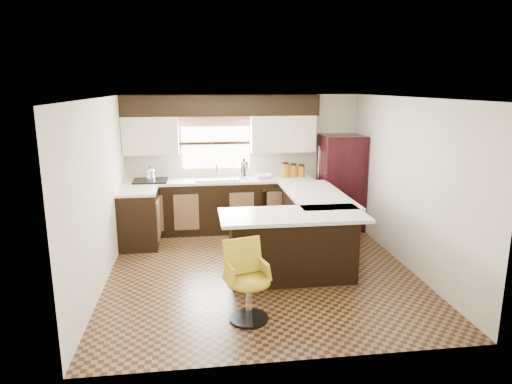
{
  "coord_description": "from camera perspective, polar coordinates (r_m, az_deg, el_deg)",
  "views": [
    {
      "loc": [
        -0.87,
        -5.98,
        2.56
      ],
      "look_at": [
        -0.01,
        0.45,
        1.04
      ],
      "focal_mm": 32.0,
      "sensor_mm": 36.0,
      "label": 1
    }
  ],
  "objects": [
    {
      "name": "base_cab_back",
      "position": [
        8.17,
        -4.45,
        -1.8
      ],
      "size": [
        3.3,
        0.6,
        0.9
      ],
      "primitive_type": "cube",
      "color": "black",
      "rests_on": "floor"
    },
    {
      "name": "valance",
      "position": [
        8.15,
        -5.09,
        8.8
      ],
      "size": [
        1.3,
        0.06,
        0.18
      ],
      "primitive_type": "cube",
      "color": "#D19B93",
      "rests_on": "wall_back"
    },
    {
      "name": "base_cab_left",
      "position": [
        7.59,
        -14.41,
        -3.36
      ],
      "size": [
        0.6,
        0.7,
        0.9
      ],
      "primitive_type": "cube",
      "color": "black",
      "rests_on": "floor"
    },
    {
      "name": "window_pane",
      "position": [
        8.23,
        -5.05,
        6.11
      ],
      "size": [
        1.2,
        0.02,
        0.9
      ],
      "primitive_type": "cube",
      "color": "white",
      "rests_on": "wall_back"
    },
    {
      "name": "upper_cab_right",
      "position": [
        8.2,
        3.31,
        7.31
      ],
      "size": [
        1.14,
        0.35,
        0.64
      ],
      "primitive_type": "cube",
      "color": "beige",
      "rests_on": "wall_back"
    },
    {
      "name": "soffit",
      "position": [
        8.02,
        -4.37,
        10.75
      ],
      "size": [
        3.4,
        0.35,
        0.36
      ],
      "primitive_type": "cube",
      "color": "black",
      "rests_on": "wall_back"
    },
    {
      "name": "percolator",
      "position": [
        8.06,
        -1.5,
        2.82
      ],
      "size": [
        0.15,
        0.15,
        0.32
      ],
      "primitive_type": "cylinder",
      "color": "silver",
      "rests_on": "counter_back"
    },
    {
      "name": "peninsula_return",
      "position": [
        6.14,
        4.56,
        -6.93
      ],
      "size": [
        1.65,
        0.6,
        0.9
      ],
      "primitive_type": "cube",
      "color": "black",
      "rests_on": "floor"
    },
    {
      "name": "counter_back",
      "position": [
        8.06,
        -4.51,
        1.45
      ],
      "size": [
        3.3,
        0.6,
        0.04
      ],
      "primitive_type": "cube",
      "color": "silver",
      "rests_on": "base_cab_back"
    },
    {
      "name": "cooktop",
      "position": [
        8.06,
        -13.06,
        1.39
      ],
      "size": [
        0.58,
        0.5,
        0.02
      ],
      "primitive_type": "cube",
      "color": "black",
      "rests_on": "counter_back"
    },
    {
      "name": "canister_small",
      "position": [
        8.26,
        5.67,
        2.57
      ],
      "size": [
        0.12,
        0.12,
        0.2
      ],
      "primitive_type": "cylinder",
      "color": "#9A6310",
      "rests_on": "counter_back"
    },
    {
      "name": "counter_left",
      "position": [
        7.47,
        -14.61,
        0.12
      ],
      "size": [
        0.6,
        0.7,
        0.04
      ],
      "primitive_type": "cube",
      "color": "silver",
      "rests_on": "base_cab_left"
    },
    {
      "name": "peninsula_long",
      "position": [
        7.15,
        7.04,
        -4.04
      ],
      "size": [
        0.6,
        1.95,
        0.9
      ],
      "primitive_type": "cube",
      "color": "black",
      "rests_on": "floor"
    },
    {
      "name": "dishwasher",
      "position": [
        8.01,
        2.83,
        -2.22
      ],
      "size": [
        0.58,
        0.03,
        0.78
      ],
      "primitive_type": "cube",
      "color": "black",
      "rests_on": "floor"
    },
    {
      "name": "kettle",
      "position": [
        8.03,
        -13.1,
        2.32
      ],
      "size": [
        0.18,
        0.18,
        0.24
      ],
      "primitive_type": null,
      "color": "silver",
      "rests_on": "cooktop"
    },
    {
      "name": "ceiling",
      "position": [
        6.04,
        0.64,
        11.7
      ],
      "size": [
        4.4,
        4.4,
        0.0
      ],
      "primitive_type": "plane",
      "rotation": [
        3.14,
        0.0,
        0.0
      ],
      "color": "silver",
      "rests_on": "wall_back"
    },
    {
      "name": "canister_med",
      "position": [
        8.23,
        4.68,
        2.61
      ],
      "size": [
        0.13,
        0.13,
        0.22
      ],
      "primitive_type": "cylinder",
      "color": "#9A6310",
      "rests_on": "counter_back"
    },
    {
      "name": "bar_chair",
      "position": [
        5.1,
        -0.91,
        -11.24
      ],
      "size": [
        0.59,
        0.59,
        0.9
      ],
      "primitive_type": null,
      "rotation": [
        0.0,
        0.0,
        0.27
      ],
      "color": "gold",
      "rests_on": "floor"
    },
    {
      "name": "refrigerator",
      "position": [
        8.35,
        10.54,
        1.19
      ],
      "size": [
        0.73,
        0.7,
        1.7
      ],
      "primitive_type": "cube",
      "color": "black",
      "rests_on": "floor"
    },
    {
      "name": "wall_front",
      "position": [
        4.11,
        5.05,
        -6.15
      ],
      "size": [
        4.4,
        0.0,
        4.4
      ],
      "primitive_type": "plane",
      "rotation": [
        -1.57,
        0.0,
        0.0
      ],
      "color": "beige",
      "rests_on": "floor"
    },
    {
      "name": "counter_pen_return",
      "position": [
        5.9,
        4.63,
        -2.93
      ],
      "size": [
        1.89,
        0.84,
        0.04
      ],
      "primitive_type": "cube",
      "color": "silver",
      "rests_on": "peninsula_return"
    },
    {
      "name": "wall_back",
      "position": [
        8.34,
        -1.57,
        3.82
      ],
      "size": [
        4.4,
        0.0,
        4.4
      ],
      "primitive_type": "plane",
      "rotation": [
        1.57,
        0.0,
        0.0
      ],
      "color": "beige",
      "rests_on": "floor"
    },
    {
      "name": "counter_pen_long",
      "position": [
        7.04,
        7.54,
        -0.34
      ],
      "size": [
        0.84,
        1.95,
        0.04
      ],
      "primitive_type": "cube",
      "color": "silver",
      "rests_on": "peninsula_long"
    },
    {
      "name": "wall_left",
      "position": [
        6.25,
        -18.8,
        -0.06
      ],
      "size": [
        0.0,
        4.4,
        4.4
      ],
      "primitive_type": "plane",
      "rotation": [
        1.57,
        0.0,
        1.57
      ],
      "color": "beige",
      "rests_on": "floor"
    },
    {
      "name": "mixing_bowl",
      "position": [
        8.12,
        0.85,
        2.01
      ],
      "size": [
        0.34,
        0.34,
        0.07
      ],
      "primitive_type": "imported",
      "rotation": [
        0.0,
        0.0,
        0.13
      ],
      "color": "white",
      "rests_on": "counter_back"
    },
    {
      "name": "wall_right",
      "position": [
        6.81,
        18.37,
        1.02
      ],
      "size": [
        0.0,
        4.4,
        4.4
      ],
      "primitive_type": "plane",
      "rotation": [
        1.57,
        0.0,
        -1.57
      ],
      "color": "beige",
      "rests_on": "floor"
    },
    {
      "name": "floor",
      "position": [
        6.56,
        0.58,
        -9.75
      ],
      "size": [
        4.4,
        4.4,
        0.0
      ],
      "primitive_type": "plane",
      "color": "#49301A",
      "rests_on": "ground"
    },
    {
      "name": "upper_cab_left",
      "position": [
        8.08,
        -13.03,
        6.91
      ],
      "size": [
        0.94,
        0.35,
        0.64
      ],
      "primitive_type": "cube",
      "color": "beige",
      "rests_on": "wall_back"
    },
    {
      "name": "canister_large",
      "position": [
        8.19,
        3.68,
        2.68
      ],
      "size": [
        0.14,
        0.14,
        0.24
      ],
      "primitive_type": "cylinder",
      "color": "#9A6310",
      "rests_on": "counter_back"
    },
    {
      "name": "sink",
      "position": [
        8.03,
        -4.86,
        1.67
      ],
      "size": [
        0.75,
        0.45,
        0.03
      ],
      "primitive_type": "cube",
      "color": "#B2B2B7",
      "rests_on": "counter_back"
    }
  ]
}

